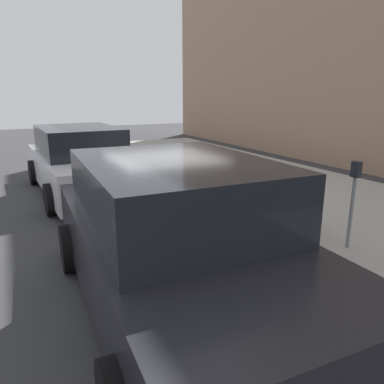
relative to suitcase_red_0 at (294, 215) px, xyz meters
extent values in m
plane|color=#333335|center=(3.69, 0.71, -0.42)|extent=(40.00, 40.00, 0.00)
cube|color=#9E9B93|center=(3.69, -1.79, -0.35)|extent=(18.00, 5.00, 0.14)
cube|color=red|center=(0.00, 0.00, 0.00)|extent=(0.39, 0.23, 0.55)
cube|color=black|center=(0.00, 0.00, 0.00)|extent=(0.39, 0.04, 0.56)
cylinder|color=gray|center=(-0.16, 0.00, 0.38)|extent=(0.02, 0.02, 0.21)
cylinder|color=gray|center=(0.16, 0.00, 0.38)|extent=(0.02, 0.02, 0.21)
cylinder|color=black|center=(0.00, 0.00, 0.49)|extent=(0.33, 0.03, 0.02)
cylinder|color=black|center=(-0.17, 0.00, -0.25)|extent=(0.04, 0.02, 0.04)
cylinder|color=black|center=(0.17, 0.00, -0.25)|extent=(0.04, 0.02, 0.04)
cube|color=#59601E|center=(0.54, -0.02, 0.01)|extent=(0.51, 0.24, 0.58)
cube|color=black|center=(0.54, -0.02, 0.01)|extent=(0.51, 0.08, 0.59)
cylinder|color=gray|center=(0.32, 0.00, 0.32)|extent=(0.02, 0.02, 0.04)
cylinder|color=gray|center=(0.76, -0.03, 0.32)|extent=(0.02, 0.02, 0.04)
cylinder|color=black|center=(0.54, -0.02, 0.34)|extent=(0.44, 0.06, 0.02)
cylinder|color=black|center=(0.32, 0.00, -0.25)|extent=(0.05, 0.02, 0.04)
cylinder|color=black|center=(0.76, -0.03, -0.25)|extent=(0.05, 0.02, 0.04)
cube|color=#9EA0A8|center=(1.13, 0.04, -0.01)|extent=(0.50, 0.30, 0.54)
cube|color=black|center=(1.13, 0.04, -0.01)|extent=(0.49, 0.09, 0.55)
cylinder|color=gray|center=(0.92, 0.06, 0.36)|extent=(0.02, 0.02, 0.19)
cylinder|color=gray|center=(1.34, 0.02, 0.36)|extent=(0.02, 0.02, 0.19)
cylinder|color=black|center=(1.13, 0.04, 0.46)|extent=(0.42, 0.06, 0.02)
cylinder|color=black|center=(0.92, 0.06, -0.25)|extent=(0.05, 0.02, 0.04)
cylinder|color=black|center=(1.34, 0.02, -0.25)|extent=(0.05, 0.02, 0.04)
cube|color=navy|center=(1.67, 0.01, 0.11)|extent=(0.42, 0.25, 0.77)
cube|color=black|center=(1.67, 0.01, 0.11)|extent=(0.42, 0.06, 0.79)
cylinder|color=gray|center=(1.50, 0.00, 0.64)|extent=(0.02, 0.02, 0.28)
cylinder|color=gray|center=(1.85, 0.01, 0.64)|extent=(0.02, 0.02, 0.28)
cylinder|color=black|center=(1.67, 0.01, 0.77)|extent=(0.35, 0.04, 0.02)
cylinder|color=black|center=(1.49, 0.00, -0.25)|extent=(0.04, 0.02, 0.04)
cylinder|color=black|center=(1.85, 0.01, -0.25)|extent=(0.04, 0.02, 0.04)
cube|color=#0F606B|center=(2.17, 0.05, 0.11)|extent=(0.39, 0.27, 0.77)
cube|color=black|center=(2.17, 0.05, 0.11)|extent=(0.39, 0.06, 0.78)
cylinder|color=gray|center=(2.01, 0.06, 0.51)|extent=(0.02, 0.02, 0.04)
cylinder|color=gray|center=(2.33, 0.04, 0.51)|extent=(0.02, 0.02, 0.04)
cylinder|color=black|center=(2.17, 0.05, 0.53)|extent=(0.32, 0.04, 0.02)
cylinder|color=black|center=(2.00, 0.06, -0.25)|extent=(0.04, 0.02, 0.04)
cylinder|color=black|center=(2.33, 0.04, -0.25)|extent=(0.04, 0.02, 0.04)
cube|color=black|center=(2.65, 0.05, 0.06)|extent=(0.39, 0.22, 0.68)
cube|color=black|center=(2.65, 0.05, 0.06)|extent=(0.39, 0.04, 0.70)
cylinder|color=gray|center=(2.49, 0.05, 0.43)|extent=(0.02, 0.02, 0.04)
cylinder|color=gray|center=(2.81, 0.05, 0.43)|extent=(0.02, 0.02, 0.04)
cylinder|color=black|center=(2.65, 0.05, 0.45)|extent=(0.33, 0.03, 0.02)
cylinder|color=black|center=(2.48, 0.05, -0.25)|extent=(0.04, 0.02, 0.04)
cylinder|color=black|center=(2.82, 0.05, -0.25)|extent=(0.04, 0.02, 0.04)
cylinder|color=#D89E0C|center=(3.33, -0.01, 0.04)|extent=(0.20, 0.20, 0.63)
sphere|color=#D89E0C|center=(3.33, -0.01, 0.41)|extent=(0.21, 0.21, 0.21)
cylinder|color=#D89E0C|center=(3.48, -0.01, 0.07)|extent=(0.09, 0.10, 0.09)
cylinder|color=#D89E0C|center=(3.18, -0.01, 0.07)|extent=(0.09, 0.10, 0.09)
cylinder|color=brown|center=(4.06, 0.14, 0.12)|extent=(0.12, 0.12, 0.78)
cylinder|color=slate|center=(-0.87, -0.26, 0.25)|extent=(0.05, 0.05, 1.05)
cube|color=#1E2328|center=(-0.87, -0.26, 0.88)|extent=(0.12, 0.09, 0.22)
cube|color=black|center=(-0.93, 2.51, 0.17)|extent=(4.56, 2.07, 0.82)
cube|color=black|center=(-0.93, 2.51, 0.91)|extent=(2.40, 1.84, 0.67)
cylinder|color=black|center=(0.49, 3.42, -0.10)|extent=(0.65, 0.24, 0.64)
cylinder|color=black|center=(0.42, 1.50, -0.10)|extent=(0.65, 0.24, 0.64)
cylinder|color=black|center=(-2.36, 1.61, -0.10)|extent=(0.65, 0.24, 0.64)
cube|color=silver|center=(4.57, 2.51, 0.14)|extent=(4.78, 1.98, 0.77)
cube|color=black|center=(4.57, 2.51, 0.84)|extent=(2.51, 1.75, 0.63)
cylinder|color=black|center=(6.00, 3.48, -0.10)|extent=(0.65, 0.24, 0.64)
cylinder|color=black|center=(6.07, 1.65, -0.10)|extent=(0.65, 0.24, 0.64)
cylinder|color=black|center=(3.07, 3.37, -0.10)|extent=(0.65, 0.24, 0.64)
cylinder|color=black|center=(3.14, 1.54, -0.10)|extent=(0.65, 0.24, 0.64)
camera|label=1|loc=(-4.23, 3.98, 1.88)|focal=34.01mm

